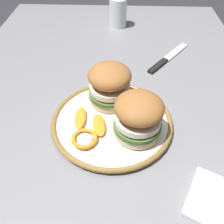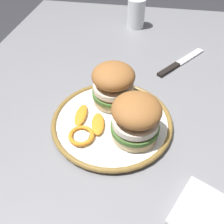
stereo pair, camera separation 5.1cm
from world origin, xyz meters
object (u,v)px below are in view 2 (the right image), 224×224
object	(u,v)px
sandwich_half_right	(136,118)
drinking_glass	(136,15)
dinner_plate	(112,121)
sandwich_half_left	(113,84)
dining_table	(110,131)
table_knife	(178,64)

from	to	relation	value
sandwich_half_right	drinking_glass	xyz separation A→B (m)	(-0.57, -0.05, -0.02)
dinner_plate	sandwich_half_right	bearing A→B (deg)	55.76
sandwich_half_left	drinking_glass	size ratio (longest dim) A/B	1.35
drinking_glass	dining_table	bearing A→B (deg)	-2.44
dinner_plate	sandwich_half_right	size ratio (longest dim) A/B	2.06
dining_table	drinking_glass	bearing A→B (deg)	177.56
sandwich_half_left	sandwich_half_right	size ratio (longest dim) A/B	1.02
dining_table	drinking_glass	world-z (taller)	drinking_glass
drinking_glass	table_knife	world-z (taller)	drinking_glass
sandwich_half_right	table_knife	xyz separation A→B (m)	(-0.32, 0.11, -0.07)
dinner_plate	drinking_glass	xyz separation A→B (m)	(-0.53, 0.00, 0.04)
table_knife	drinking_glass	bearing A→B (deg)	-146.71
table_knife	sandwich_half_right	bearing A→B (deg)	-18.09
dinner_plate	sandwich_half_right	xyz separation A→B (m)	(0.04, 0.06, 0.06)
sandwich_half_left	drinking_glass	world-z (taller)	sandwich_half_left
dinner_plate	drinking_glass	distance (m)	0.53
sandwich_half_left	table_knife	xyz separation A→B (m)	(-0.22, 0.17, -0.07)
table_knife	sandwich_half_left	bearing A→B (deg)	-37.98
dinner_plate	drinking_glass	bearing A→B (deg)	179.84
sandwich_half_right	table_knife	size ratio (longest dim) A/B	0.74
dining_table	dinner_plate	xyz separation A→B (m)	(0.07, 0.02, 0.11)
sandwich_half_right	table_knife	bearing A→B (deg)	161.91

